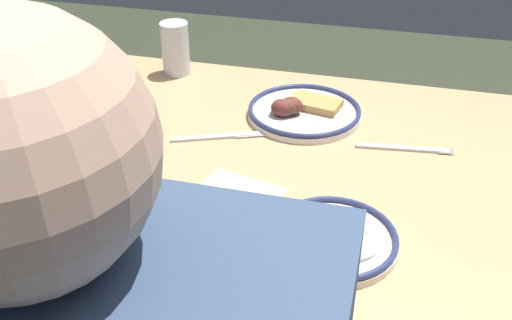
# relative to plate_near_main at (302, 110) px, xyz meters

# --- Properties ---
(dining_table) EXTENTS (1.41, 0.94, 0.75)m
(dining_table) POSITION_rel_plate_near_main_xyz_m (0.03, 0.23, -0.14)
(dining_table) COLOR tan
(dining_table) RESTS_ON ground_plane
(plate_near_main) EXTENTS (0.26, 0.26, 0.05)m
(plate_near_main) POSITION_rel_plate_near_main_xyz_m (0.00, 0.00, 0.00)
(plate_near_main) COLOR white
(plate_near_main) RESTS_ON dining_table
(plate_center_pancakes) EXTENTS (0.21, 0.21, 0.04)m
(plate_center_pancakes) POSITION_rel_plate_near_main_xyz_m (-0.13, 0.42, -0.00)
(plate_center_pancakes) COLOR silver
(plate_center_pancakes) RESTS_ON dining_table
(coffee_mug) EXTENTS (0.09, 0.12, 0.10)m
(coffee_mug) POSITION_rel_plate_near_main_xyz_m (0.41, 0.41, 0.04)
(coffee_mug) COLOR #BF4C47
(coffee_mug) RESTS_ON dining_table
(drinking_glass) EXTENTS (0.07, 0.07, 0.14)m
(drinking_glass) POSITION_rel_plate_near_main_xyz_m (0.36, -0.16, 0.05)
(drinking_glass) COLOR silver
(drinking_glass) RESTS_ON dining_table
(paper_napkin) EXTENTS (0.18, 0.17, 0.00)m
(paper_napkin) POSITION_rel_plate_near_main_xyz_m (0.06, 0.34, -0.01)
(paper_napkin) COLOR white
(paper_napkin) RESTS_ON dining_table
(fork_near) EXTENTS (0.20, 0.04, 0.01)m
(fork_near) POSITION_rel_plate_near_main_xyz_m (-0.23, 0.09, -0.01)
(fork_near) COLOR silver
(fork_near) RESTS_ON dining_table
(butter_knife) EXTENTS (0.22, 0.10, 0.01)m
(butter_knife) POSITION_rel_plate_near_main_xyz_m (0.14, 0.14, -0.01)
(butter_knife) COLOR silver
(butter_knife) RESTS_ON dining_table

